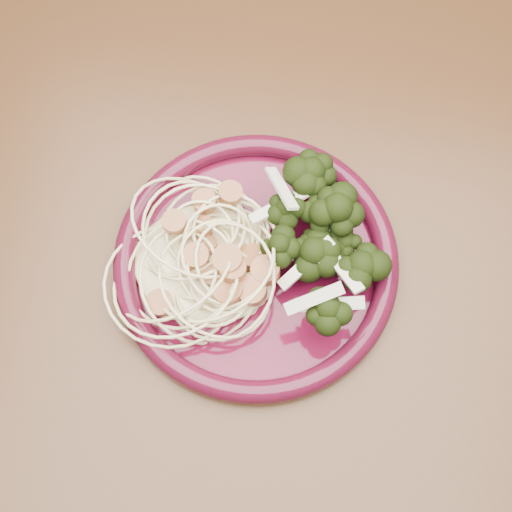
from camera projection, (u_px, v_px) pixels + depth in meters
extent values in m
plane|color=#51361C|center=(297.00, 435.00, 1.26)|extent=(3.50, 3.50, 0.00)
cube|color=#472814|center=(345.00, 323.00, 0.58)|extent=(1.20, 0.80, 0.04)
cylinder|color=#48091D|center=(256.00, 264.00, 0.58)|extent=(0.27, 0.27, 0.00)
torus|color=#480C1F|center=(256.00, 261.00, 0.57)|extent=(0.27, 0.27, 0.02)
ellipsoid|color=beige|center=(206.00, 259.00, 0.56)|extent=(0.14, 0.13, 0.03)
ellipsoid|color=black|center=(318.00, 249.00, 0.55)|extent=(0.10, 0.14, 0.04)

